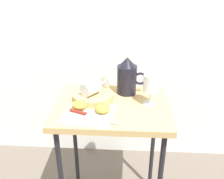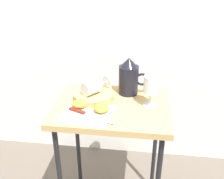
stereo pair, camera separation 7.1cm
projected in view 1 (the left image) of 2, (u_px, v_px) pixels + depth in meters
name	position (u px, v px, depth m)	size (l,w,h in m)	color
curtain_drape	(117.00, 32.00, 1.61)	(2.40, 0.03, 1.85)	white
table	(112.00, 118.00, 1.26)	(0.55, 0.42, 0.71)	tan
linen_napkin	(89.00, 114.00, 1.14)	(0.22, 0.19, 0.00)	silver
basket_tray	(93.00, 97.00, 1.26)	(0.20, 0.20, 0.04)	tan
pitcher	(127.00, 79.00, 1.30)	(0.15, 0.10, 0.19)	black
wine_glass_upright	(151.00, 85.00, 1.18)	(0.07, 0.07, 0.15)	silver
wine_glass_tipped_near	(91.00, 88.00, 1.23)	(0.14, 0.15, 0.07)	silver
apple_half_left	(80.00, 105.00, 1.17)	(0.07, 0.07, 0.04)	#B29938
apple_half_right	(103.00, 108.00, 1.14)	(0.07, 0.07, 0.04)	#B29938
knife	(86.00, 114.00, 1.13)	(0.23, 0.10, 0.01)	silver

